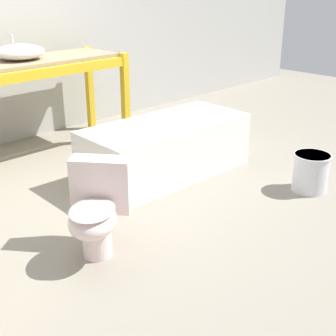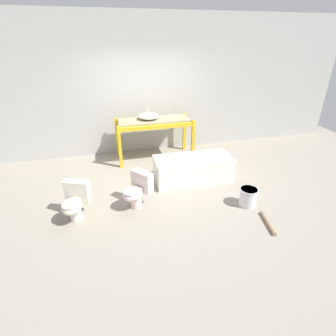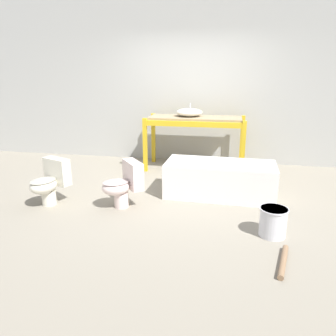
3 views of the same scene
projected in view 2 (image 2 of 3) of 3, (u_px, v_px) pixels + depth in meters
ground_plane at (160, 181)px, 5.39m from camera, size 12.00×12.00×0.00m
warehouse_wall_rear at (142, 87)px, 6.23m from camera, size 10.80×0.08×3.20m
shelving_rack at (154, 126)px, 6.11m from camera, size 1.78×0.72×0.96m
sink_basin at (149, 116)px, 6.01m from camera, size 0.48×0.46×0.23m
bathtub_main at (193, 167)px, 5.32m from camera, size 1.57×0.73×0.50m
toilet_near at (75, 201)px, 4.16m from camera, size 0.51×0.60×0.61m
toilet_far at (137, 190)px, 4.47m from camera, size 0.61×0.59×0.61m
bucket_white at (248, 197)px, 4.56m from camera, size 0.31×0.31×0.33m
loose_pipe at (268, 223)px, 4.15m from camera, size 0.18×0.57×0.06m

